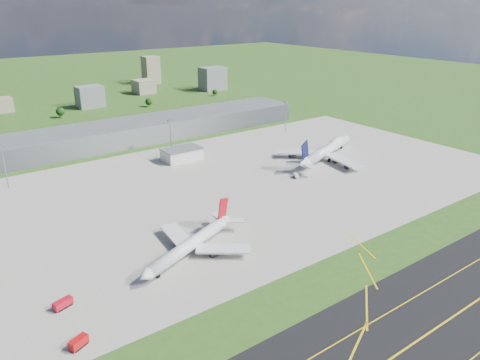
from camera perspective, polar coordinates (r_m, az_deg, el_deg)
ground at (r=370.25m, az=-12.27°, el=4.11°), size 1400.00×1400.00×0.00m
taxiway at (r=187.97m, az=24.55°, el=-14.92°), size 1400.00×60.00×0.06m
apron at (r=283.67m, az=-1.07°, el=-0.61°), size 360.00×190.00×0.08m
terminal at (r=381.53m, az=-13.31°, el=5.70°), size 300.00×42.00×15.00m
ops_building at (r=330.36m, az=-7.11°, el=3.12°), size 26.00×16.00×8.00m
mast_west at (r=306.17m, az=-26.89°, el=2.21°), size 3.50×2.00×25.90m
mast_center at (r=339.22m, az=-8.47°, el=5.94°), size 3.50×2.00×25.90m
mast_east at (r=400.74m, az=5.63°, el=8.38°), size 3.50×2.00×25.90m
airliner_red_twin at (r=208.26m, az=-5.85°, el=-7.74°), size 61.18×46.22×17.63m
airliner_blue_quad at (r=336.59m, az=10.55°, el=3.61°), size 79.56×60.79×21.51m
fire_truck at (r=186.83m, az=-20.77°, el=-13.95°), size 7.63×4.77×3.21m
crash_tender at (r=167.32m, az=-19.07°, el=-18.25°), size 6.98×5.16×3.34m
tug_yellow at (r=210.34m, az=-4.34°, el=-8.52°), size 4.59×3.88×1.94m
van_white_near at (r=296.90m, az=6.84°, el=0.51°), size 3.89×5.57×2.60m
van_white_far at (r=356.53m, az=10.42°, el=3.80°), size 5.10×4.11×2.41m
bldg_cw at (r=531.12m, az=-27.08°, el=8.13°), size 20.00×18.00×14.00m
bldg_c at (r=520.38m, az=-17.84°, el=9.64°), size 26.00×20.00×22.00m
bldg_ce at (r=586.62m, az=-11.66°, el=11.09°), size 22.00×24.00×16.00m
bldg_e at (r=597.90m, az=-3.35°, el=12.24°), size 30.00×22.00×28.00m
bldg_tall_e at (r=655.69m, az=-10.80°, el=13.04°), size 20.00×18.00×36.00m
tree_c at (r=481.86m, az=-21.07°, el=7.78°), size 8.10×8.10×9.90m
tree_e at (r=507.71m, az=-11.06°, el=9.36°), size 7.65×7.65×9.35m
tree_far_e at (r=559.76m, az=-3.08°, el=10.66°), size 6.30×6.30×7.70m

